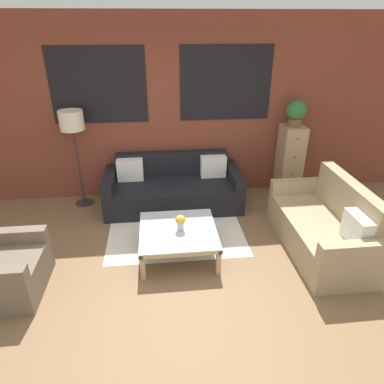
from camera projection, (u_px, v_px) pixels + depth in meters
name	position (u px, v px, depth m)	size (l,w,h in m)	color
ground_plane	(176.00, 289.00, 3.78)	(16.00, 16.00, 0.00)	brown
wall_back_brick	(164.00, 110.00, 5.31)	(8.40, 0.09, 2.80)	brown
rug	(176.00, 229.00, 4.87)	(1.87, 1.49, 0.00)	silver
couch_dark	(173.00, 189.00, 5.40)	(2.09, 0.88, 0.78)	black
settee_vintage	(324.00, 228.00, 4.32)	(0.80, 1.70, 0.92)	tan
coffee_table	(178.00, 233.00, 4.22)	(0.94, 0.94, 0.36)	silver
floor_lamp	(72.00, 125.00, 4.97)	(0.35, 0.35, 1.51)	#2D2D2D
drawer_cabinet	(289.00, 161.00, 5.62)	(0.35, 0.42, 1.18)	tan
potted_plant	(296.00, 112.00, 5.26)	(0.31, 0.31, 0.40)	brown
flower_vase	(180.00, 222.00, 4.14)	(0.12, 0.12, 0.21)	#ADBCC6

